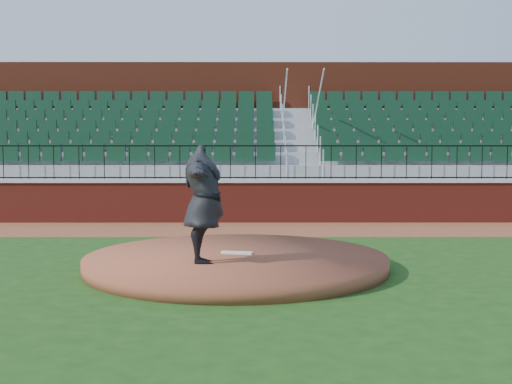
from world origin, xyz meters
TOP-DOWN VIEW (x-y plane):
  - ground at (0.00, 0.00)m, footprint 90.00×90.00m
  - warning_track at (0.00, 5.40)m, footprint 34.00×3.20m
  - field_wall at (0.00, 7.00)m, footprint 34.00×0.35m
  - wall_cap at (0.00, 7.00)m, footprint 34.00×0.45m
  - wall_railing at (0.00, 7.00)m, footprint 34.00×0.05m
  - seating_stands at (0.00, 9.72)m, footprint 34.00×5.10m
  - concourse_wall at (0.00, 12.52)m, footprint 34.00×0.50m
  - pitchers_mound at (-0.37, -0.20)m, footprint 5.58×5.58m
  - pitching_rubber at (-0.37, -0.08)m, footprint 0.60×0.26m
  - pitcher at (-0.91, -1.02)m, footprint 0.93×2.55m

SIDE VIEW (x-z plane):
  - ground at x=0.00m, z-range 0.00..0.00m
  - warning_track at x=0.00m, z-range 0.00..0.01m
  - pitchers_mound at x=-0.37m, z-range 0.00..0.25m
  - pitching_rubber at x=-0.37m, z-range 0.25..0.29m
  - field_wall at x=0.00m, z-range 0.00..1.20m
  - wall_cap at x=0.00m, z-range 1.20..1.30m
  - pitcher at x=-0.91m, z-range 0.25..2.28m
  - wall_railing at x=0.00m, z-range 1.30..2.30m
  - seating_stands at x=0.00m, z-range 0.00..4.60m
  - concourse_wall at x=0.00m, z-range 0.00..5.50m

